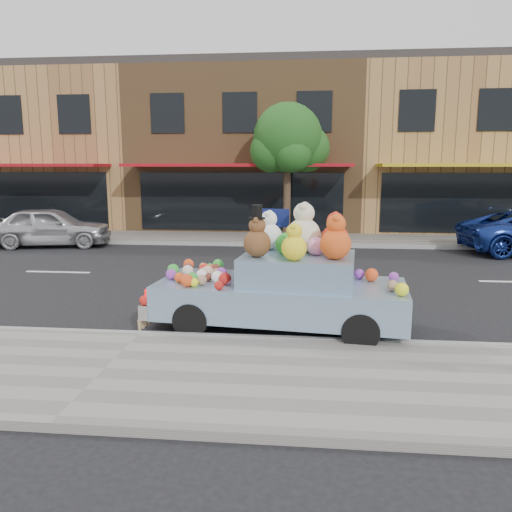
# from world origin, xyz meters

# --- Properties ---
(ground) EXTENTS (120.00, 120.00, 0.00)m
(ground) POSITION_xyz_m (0.00, 0.00, 0.00)
(ground) COLOR black
(ground) RESTS_ON ground
(near_sidewalk) EXTENTS (60.00, 3.00, 0.12)m
(near_sidewalk) POSITION_xyz_m (0.00, -6.50, 0.06)
(near_sidewalk) COLOR gray
(near_sidewalk) RESTS_ON ground
(far_sidewalk) EXTENTS (60.00, 3.00, 0.12)m
(far_sidewalk) POSITION_xyz_m (0.00, 6.50, 0.06)
(far_sidewalk) COLOR gray
(far_sidewalk) RESTS_ON ground
(near_kerb) EXTENTS (60.00, 0.12, 0.13)m
(near_kerb) POSITION_xyz_m (0.00, -5.00, 0.07)
(near_kerb) COLOR gray
(near_kerb) RESTS_ON ground
(far_kerb) EXTENTS (60.00, 0.12, 0.13)m
(far_kerb) POSITION_xyz_m (0.00, 5.00, 0.07)
(far_kerb) COLOR gray
(far_kerb) RESTS_ON ground
(storefront_left) EXTENTS (10.00, 9.80, 7.30)m
(storefront_left) POSITION_xyz_m (-10.00, 11.97, 3.64)
(storefront_left) COLOR #A47944
(storefront_left) RESTS_ON ground
(storefront_mid) EXTENTS (10.00, 9.80, 7.30)m
(storefront_mid) POSITION_xyz_m (0.00, 11.97, 3.64)
(storefront_mid) COLOR brown
(storefront_mid) RESTS_ON ground
(storefront_right) EXTENTS (10.00, 9.80, 7.30)m
(storefront_right) POSITION_xyz_m (10.00, 11.97, 3.64)
(storefront_right) COLOR #A47944
(storefront_right) RESTS_ON ground
(street_tree) EXTENTS (3.00, 2.70, 5.22)m
(street_tree) POSITION_xyz_m (2.03, 6.55, 3.69)
(street_tree) COLOR #38281C
(street_tree) RESTS_ON ground
(car_silver) EXTENTS (4.44, 2.42, 1.43)m
(car_silver) POSITION_xyz_m (-6.41, 4.26, 0.72)
(car_silver) COLOR #B9B9BE
(car_silver) RESTS_ON ground
(art_car) EXTENTS (4.64, 2.22, 2.23)m
(art_car) POSITION_xyz_m (2.34, -4.20, 0.82)
(art_car) COLOR black
(art_car) RESTS_ON ground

